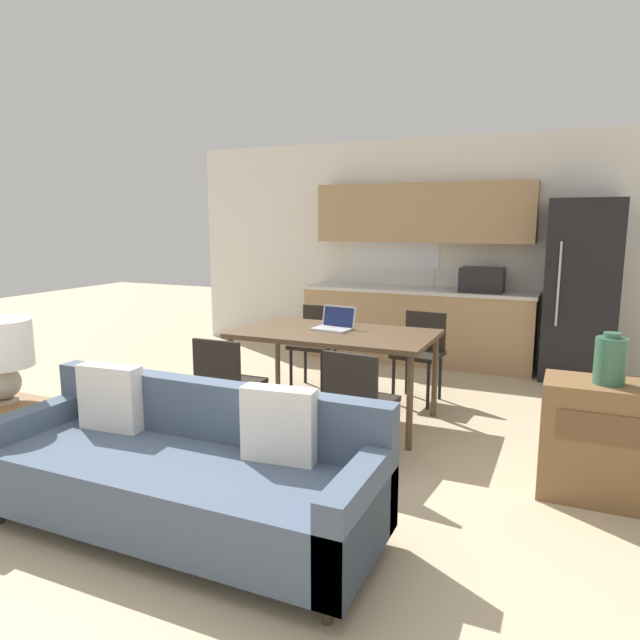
% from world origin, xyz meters
% --- Properties ---
extents(ground_plane, '(20.00, 20.00, 0.00)m').
position_xyz_m(ground_plane, '(0.00, 0.00, 0.00)').
color(ground_plane, tan).
extents(wall_back, '(6.40, 0.07, 2.70)m').
position_xyz_m(wall_back, '(-0.01, 4.63, 1.35)').
color(wall_back, silver).
rests_on(wall_back, ground_plane).
extents(kitchen_counter, '(2.78, 0.65, 2.15)m').
position_xyz_m(kitchen_counter, '(0.02, 4.33, 0.84)').
color(kitchen_counter, tan).
rests_on(kitchen_counter, ground_plane).
extents(refrigerator, '(0.72, 0.73, 1.93)m').
position_xyz_m(refrigerator, '(1.79, 4.23, 0.97)').
color(refrigerator, black).
rests_on(refrigerator, ground_plane).
extents(dining_table, '(1.68, 0.95, 0.77)m').
position_xyz_m(dining_table, '(-0.12, 1.96, 0.71)').
color(dining_table, brown).
rests_on(dining_table, ground_plane).
extents(couch, '(2.24, 0.80, 0.84)m').
position_xyz_m(couch, '(-0.19, -0.04, 0.33)').
color(couch, '#3D2D1E').
rests_on(couch, ground_plane).
extents(side_table, '(0.45, 0.45, 0.54)m').
position_xyz_m(side_table, '(-1.61, -0.04, 0.36)').
color(side_table, brown).
rests_on(side_table, ground_plane).
extents(table_lamp, '(0.40, 0.40, 0.54)m').
position_xyz_m(table_lamp, '(-1.64, -0.01, 0.88)').
color(table_lamp, '#B2A893').
rests_on(table_lamp, side_table).
extents(credenza, '(0.93, 0.43, 0.74)m').
position_xyz_m(credenza, '(2.05, 1.29, 0.37)').
color(credenza, brown).
rests_on(credenza, ground_plane).
extents(vase, '(0.18, 0.18, 0.31)m').
position_xyz_m(vase, '(1.94, 1.27, 0.88)').
color(vase, '#336047').
rests_on(vase, credenza).
extents(dining_chair_far_right, '(0.46, 0.46, 0.84)m').
position_xyz_m(dining_chair_far_right, '(0.42, 2.78, 0.49)').
color(dining_chair_far_right, black).
rests_on(dining_chair_far_right, ground_plane).
extents(dining_chair_far_left, '(0.42, 0.42, 0.84)m').
position_xyz_m(dining_chair_far_left, '(-0.66, 2.76, 0.49)').
color(dining_chair_far_left, black).
rests_on(dining_chair_far_left, ground_plane).
extents(dining_chair_near_left, '(0.42, 0.42, 0.84)m').
position_xyz_m(dining_chair_near_left, '(-0.66, 1.10, 0.49)').
color(dining_chair_near_left, black).
rests_on(dining_chair_near_left, ground_plane).
extents(dining_chair_near_right, '(0.46, 0.46, 0.84)m').
position_xyz_m(dining_chair_near_right, '(0.41, 1.10, 0.49)').
color(dining_chair_near_right, black).
rests_on(dining_chair_near_right, ground_plane).
extents(laptop, '(0.35, 0.29, 0.20)m').
position_xyz_m(laptop, '(-0.16, 2.06, 0.82)').
color(laptop, '#B7BABC').
rests_on(laptop, dining_table).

